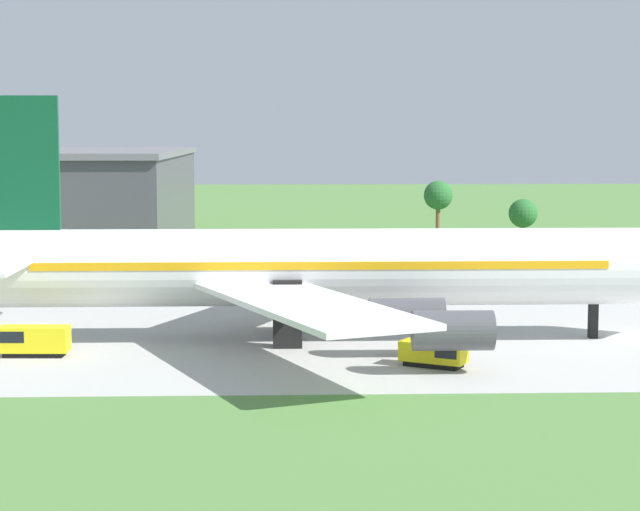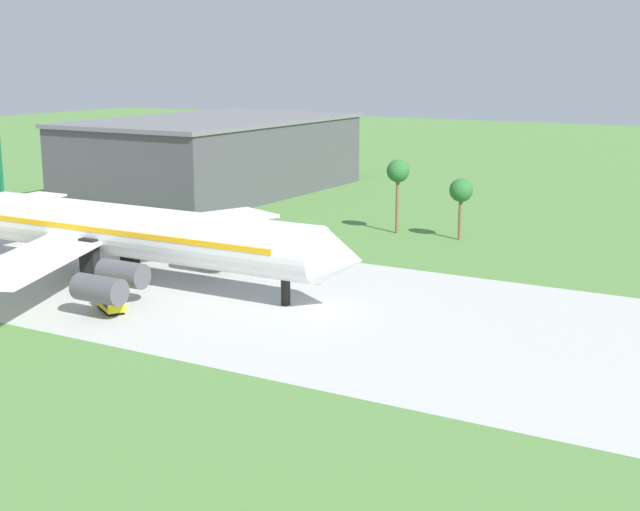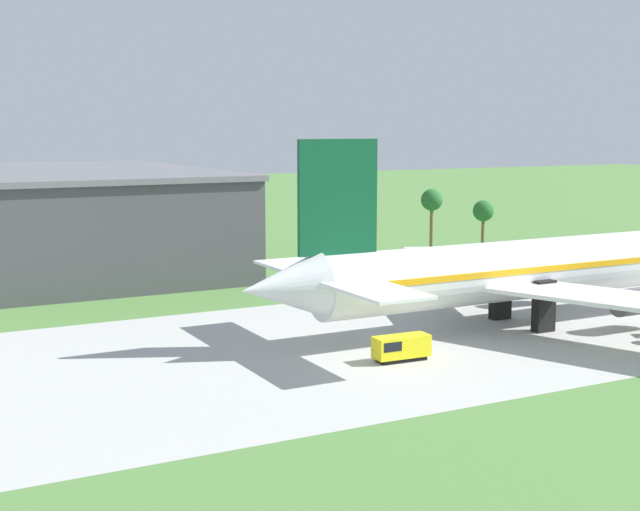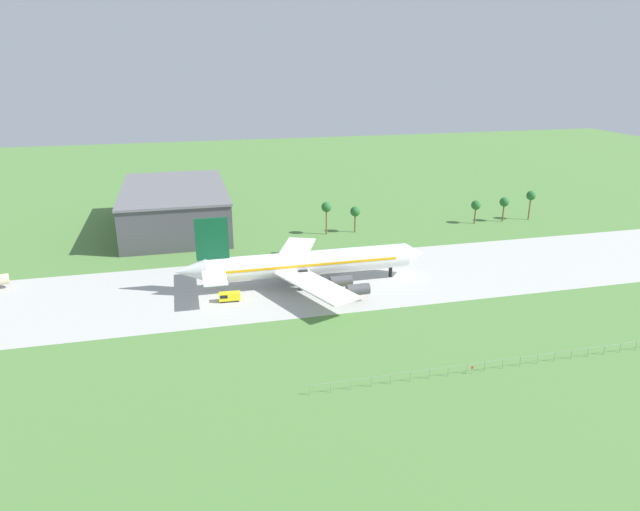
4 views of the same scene
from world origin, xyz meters
name	(u,v)px [view 2 (image 2 of 4)]	position (x,y,z in m)	size (l,w,h in m)	color
ground_plane	(319,308)	(0.00, 0.00, 0.00)	(600.00, 600.00, 0.00)	#517F3D
taxiway_strip	(319,308)	(0.00, 0.00, 0.01)	(320.00, 44.00, 0.02)	#B2B2AD
jet_airliner	(118,230)	(-28.75, -1.03, 6.21)	(69.75, 54.78, 20.77)	white
fuel_truck	(111,302)	(-19.09, -12.95, 1.05)	(5.35, 4.26, 1.90)	black
terminal_building	(215,155)	(-63.01, 65.17, 7.67)	(36.72, 61.20, 15.31)	#47474C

